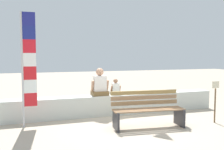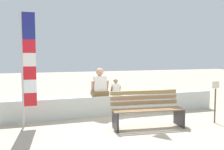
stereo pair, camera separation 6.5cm
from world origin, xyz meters
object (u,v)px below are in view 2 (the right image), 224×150
at_px(person_child, 116,88).
at_px(flag_banner, 27,64).
at_px(person_adult, 100,85).
at_px(park_bench, 147,110).
at_px(sign_post, 215,98).

bearing_deg(person_child, flag_banner, -166.22).
height_order(person_child, flag_banner, flag_banner).
xyz_separation_m(person_adult, person_child, (0.50, 0.00, -0.13)).
relative_size(park_bench, flag_banner, 0.64).
distance_m(park_bench, sign_post, 1.89).
bearing_deg(sign_post, person_child, 140.18).
xyz_separation_m(person_child, flag_banner, (-2.53, -0.62, 0.80)).
height_order(person_adult, sign_post, person_adult).
height_order(park_bench, flag_banner, flag_banner).
relative_size(person_adult, flag_banner, 0.29).
bearing_deg(sign_post, flag_banner, 165.90).
distance_m(person_adult, person_child, 0.51).
distance_m(park_bench, person_adult, 1.81).
height_order(person_child, sign_post, sign_post).
bearing_deg(sign_post, park_bench, 172.75).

